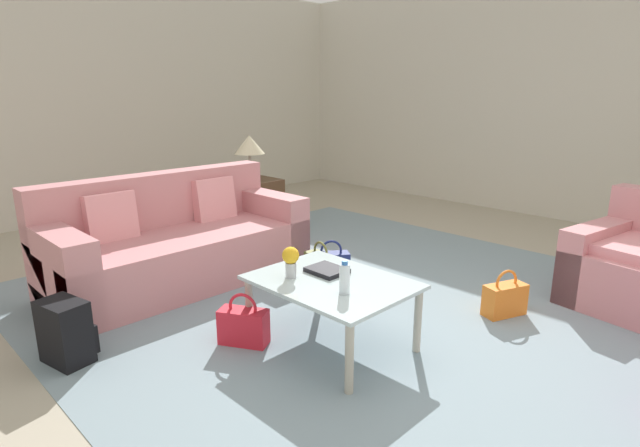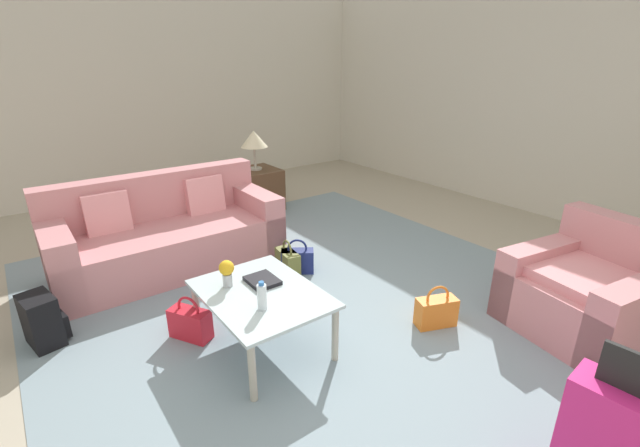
{
  "view_description": "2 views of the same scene",
  "coord_description": "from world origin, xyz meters",
  "px_view_note": "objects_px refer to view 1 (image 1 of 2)",
  "views": [
    {
      "loc": [
        1.65,
        -2.65,
        1.62
      ],
      "look_at": [
        -0.73,
        -0.28,
        0.72
      ],
      "focal_mm": 28.0,
      "sensor_mm": 36.0,
      "label": 1
    },
    {
      "loc": [
        1.99,
        -1.76,
        2.0
      ],
      "look_at": [
        -0.7,
        0.25,
        0.71
      ],
      "focal_mm": 24.0,
      "sensor_mm": 36.0,
      "label": 2
    }
  ],
  "objects_px": {
    "water_bottle": "(345,278)",
    "flower_vase": "(291,259)",
    "handbag_red": "(244,326)",
    "handbag_orange": "(505,299)",
    "side_table": "(251,202)",
    "table_lamp": "(249,146)",
    "handbag_navy": "(331,265)",
    "couch": "(175,245)",
    "backpack_black": "(67,333)",
    "coffee_table": "(332,288)",
    "coffee_table_book": "(327,270)",
    "handbag_olive": "(321,266)"
  },
  "relations": [
    {
      "from": "handbag_olive",
      "to": "backpack_black",
      "type": "distance_m",
      "value": 2.07
    },
    {
      "from": "flower_vase",
      "to": "handbag_red",
      "type": "distance_m",
      "value": 0.55
    },
    {
      "from": "coffee_table_book",
      "to": "table_lamp",
      "type": "relative_size",
      "value": 0.46
    },
    {
      "from": "water_bottle",
      "to": "side_table",
      "type": "bearing_deg",
      "value": 151.93
    },
    {
      "from": "side_table",
      "to": "table_lamp",
      "type": "relative_size",
      "value": 1.11
    },
    {
      "from": "couch",
      "to": "table_lamp",
      "type": "bearing_deg",
      "value": 122.04
    },
    {
      "from": "handbag_red",
      "to": "backpack_black",
      "type": "height_order",
      "value": "backpack_black"
    },
    {
      "from": "coffee_table_book",
      "to": "table_lamp",
      "type": "distance_m",
      "value": 3.08
    },
    {
      "from": "flower_vase",
      "to": "backpack_black",
      "type": "distance_m",
      "value": 1.43
    },
    {
      "from": "handbag_olive",
      "to": "backpack_black",
      "type": "height_order",
      "value": "backpack_black"
    },
    {
      "from": "table_lamp",
      "to": "handbag_navy",
      "type": "xyz_separation_m",
      "value": [
        1.97,
        -0.63,
        -0.86
      ]
    },
    {
      "from": "water_bottle",
      "to": "table_lamp",
      "type": "height_order",
      "value": "table_lamp"
    },
    {
      "from": "water_bottle",
      "to": "backpack_black",
      "type": "height_order",
      "value": "water_bottle"
    },
    {
      "from": "coffee_table",
      "to": "water_bottle",
      "type": "distance_m",
      "value": 0.27
    },
    {
      "from": "coffee_table",
      "to": "handbag_olive",
      "type": "height_order",
      "value": "coffee_table"
    },
    {
      "from": "coffee_table_book",
      "to": "handbag_olive",
      "type": "height_order",
      "value": "coffee_table_book"
    },
    {
      "from": "couch",
      "to": "coffee_table",
      "type": "xyz_separation_m",
      "value": [
        1.8,
        0.1,
        0.09
      ]
    },
    {
      "from": "handbag_red",
      "to": "flower_vase",
      "type": "bearing_deg",
      "value": 51.25
    },
    {
      "from": "table_lamp",
      "to": "flower_vase",
      "type": "bearing_deg",
      "value": -32.6
    },
    {
      "from": "couch",
      "to": "flower_vase",
      "type": "bearing_deg",
      "value": -1.81
    },
    {
      "from": "side_table",
      "to": "table_lamp",
      "type": "height_order",
      "value": "table_lamp"
    },
    {
      "from": "handbag_navy",
      "to": "handbag_orange",
      "type": "bearing_deg",
      "value": 14.51
    },
    {
      "from": "side_table",
      "to": "handbag_navy",
      "type": "xyz_separation_m",
      "value": [
        1.97,
        -0.63,
        -0.16
      ]
    },
    {
      "from": "handbag_olive",
      "to": "handbag_navy",
      "type": "relative_size",
      "value": 1.0
    },
    {
      "from": "handbag_red",
      "to": "handbag_orange",
      "type": "bearing_deg",
      "value": 58.11
    },
    {
      "from": "table_lamp",
      "to": "handbag_navy",
      "type": "distance_m",
      "value": 2.24
    },
    {
      "from": "coffee_table",
      "to": "handbag_olive",
      "type": "relative_size",
      "value": 2.77
    },
    {
      "from": "coffee_table_book",
      "to": "handbag_red",
      "type": "relative_size",
      "value": 0.69
    },
    {
      "from": "side_table",
      "to": "backpack_black",
      "type": "height_order",
      "value": "side_table"
    },
    {
      "from": "coffee_table_book",
      "to": "handbag_olive",
      "type": "distance_m",
      "value": 1.07
    },
    {
      "from": "table_lamp",
      "to": "handbag_orange",
      "type": "relative_size",
      "value": 1.49
    },
    {
      "from": "table_lamp",
      "to": "handbag_red",
      "type": "distance_m",
      "value": 3.16
    },
    {
      "from": "side_table",
      "to": "backpack_black",
      "type": "distance_m",
      "value": 3.32
    },
    {
      "from": "coffee_table",
      "to": "water_bottle",
      "type": "xyz_separation_m",
      "value": [
        0.2,
        -0.1,
        0.15
      ]
    },
    {
      "from": "water_bottle",
      "to": "table_lamp",
      "type": "bearing_deg",
      "value": 151.93
    },
    {
      "from": "handbag_red",
      "to": "coffee_table_book",
      "type": "bearing_deg",
      "value": 57.99
    },
    {
      "from": "flower_vase",
      "to": "handbag_navy",
      "type": "bearing_deg",
      "value": 121.03
    },
    {
      "from": "flower_vase",
      "to": "couch",
      "type": "bearing_deg",
      "value": 178.19
    },
    {
      "from": "couch",
      "to": "handbag_orange",
      "type": "relative_size",
      "value": 6.08
    },
    {
      "from": "table_lamp",
      "to": "coffee_table_book",
      "type": "bearing_deg",
      "value": -27.92
    },
    {
      "from": "handbag_navy",
      "to": "handbag_orange",
      "type": "relative_size",
      "value": 1.0
    },
    {
      "from": "handbag_olive",
      "to": "backpack_black",
      "type": "relative_size",
      "value": 0.89
    },
    {
      "from": "water_bottle",
      "to": "backpack_black",
      "type": "distance_m",
      "value": 1.73
    },
    {
      "from": "table_lamp",
      "to": "backpack_black",
      "type": "height_order",
      "value": "table_lamp"
    },
    {
      "from": "handbag_navy",
      "to": "water_bottle",
      "type": "bearing_deg",
      "value": -43.12
    },
    {
      "from": "side_table",
      "to": "handbag_olive",
      "type": "distance_m",
      "value": 2.07
    },
    {
      "from": "handbag_orange",
      "to": "backpack_black",
      "type": "relative_size",
      "value": 0.89
    },
    {
      "from": "handbag_navy",
      "to": "backpack_black",
      "type": "height_order",
      "value": "backpack_black"
    },
    {
      "from": "water_bottle",
      "to": "flower_vase",
      "type": "xyz_separation_m",
      "value": [
        -0.42,
        -0.05,
        0.03
      ]
    },
    {
      "from": "side_table",
      "to": "water_bottle",
      "type": "bearing_deg",
      "value": -28.07
    }
  ]
}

